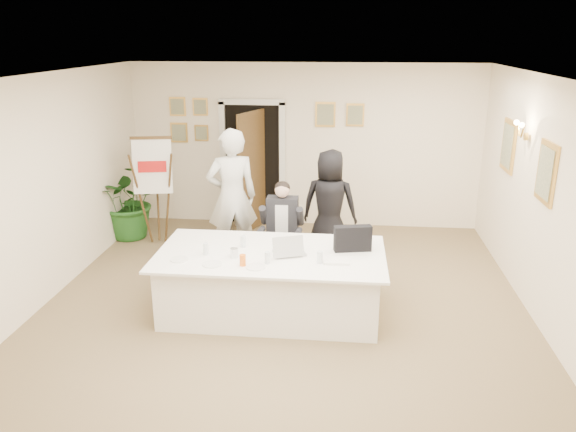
% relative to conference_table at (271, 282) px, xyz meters
% --- Properties ---
extents(floor, '(7.00, 7.00, 0.00)m').
position_rel_conference_table_xyz_m(floor, '(0.14, -0.08, -0.39)').
color(floor, brown).
rests_on(floor, ground).
extents(ceiling, '(6.00, 7.00, 0.02)m').
position_rel_conference_table_xyz_m(ceiling, '(0.14, -0.08, 2.41)').
color(ceiling, white).
rests_on(ceiling, wall_back).
extents(wall_back, '(6.00, 0.10, 2.80)m').
position_rel_conference_table_xyz_m(wall_back, '(0.14, 3.42, 1.01)').
color(wall_back, white).
rests_on(wall_back, floor).
extents(wall_front, '(6.00, 0.10, 2.80)m').
position_rel_conference_table_xyz_m(wall_front, '(0.14, -3.58, 1.01)').
color(wall_front, white).
rests_on(wall_front, floor).
extents(wall_left, '(0.10, 7.00, 2.80)m').
position_rel_conference_table_xyz_m(wall_left, '(-2.86, -0.08, 1.01)').
color(wall_left, white).
rests_on(wall_left, floor).
extents(wall_right, '(0.10, 7.00, 2.80)m').
position_rel_conference_table_xyz_m(wall_right, '(3.14, -0.08, 1.01)').
color(wall_right, white).
rests_on(wall_right, floor).
extents(doorway, '(1.14, 0.86, 2.20)m').
position_rel_conference_table_xyz_m(doorway, '(-0.75, 3.24, 0.65)').
color(doorway, black).
rests_on(doorway, floor).
extents(pictures_back_wall, '(3.40, 0.06, 0.80)m').
position_rel_conference_table_xyz_m(pictures_back_wall, '(-0.66, 3.39, 1.46)').
color(pictures_back_wall, gold).
rests_on(pictures_back_wall, wall_back).
extents(pictures_right_wall, '(0.06, 2.20, 0.80)m').
position_rel_conference_table_xyz_m(pictures_right_wall, '(3.11, 1.12, 1.36)').
color(pictures_right_wall, gold).
rests_on(pictures_right_wall, wall_right).
extents(wall_sconce, '(0.20, 0.30, 0.24)m').
position_rel_conference_table_xyz_m(wall_sconce, '(3.04, 1.12, 1.71)').
color(wall_sconce, '#B88F3B').
rests_on(wall_sconce, wall_right).
extents(conference_table, '(2.70, 1.44, 0.78)m').
position_rel_conference_table_xyz_m(conference_table, '(0.00, 0.00, 0.00)').
color(conference_table, white).
rests_on(conference_table, floor).
extents(seated_man, '(0.58, 0.62, 1.36)m').
position_rel_conference_table_xyz_m(seated_man, '(0.01, 1.14, 0.29)').
color(seated_man, black).
rests_on(seated_man, floor).
extents(flip_chart, '(0.62, 0.43, 1.72)m').
position_rel_conference_table_xyz_m(flip_chart, '(-2.13, 2.16, 0.40)').
color(flip_chart, '#3E2B13').
rests_on(flip_chart, floor).
extents(standing_man, '(0.85, 0.71, 2.00)m').
position_rel_conference_table_xyz_m(standing_man, '(-0.76, 1.52, 0.61)').
color(standing_man, silver).
rests_on(standing_man, floor).
extents(standing_woman, '(0.87, 0.63, 1.66)m').
position_rel_conference_table_xyz_m(standing_woman, '(0.64, 1.83, 0.44)').
color(standing_woman, black).
rests_on(standing_woman, floor).
extents(potted_palm, '(1.51, 1.45, 1.28)m').
position_rel_conference_table_xyz_m(potted_palm, '(-2.66, 2.42, 0.25)').
color(potted_palm, '#1E541C').
rests_on(potted_palm, floor).
extents(laptop, '(0.47, 0.48, 0.28)m').
position_rel_conference_table_xyz_m(laptop, '(0.22, -0.01, 0.52)').
color(laptop, '#B7BABC').
rests_on(laptop, conference_table).
extents(laptop_bag, '(0.46, 0.21, 0.31)m').
position_rel_conference_table_xyz_m(laptop_bag, '(0.96, 0.16, 0.54)').
color(laptop_bag, black).
rests_on(laptop_bag, conference_table).
extents(paper_stack, '(0.30, 0.21, 0.03)m').
position_rel_conference_table_xyz_m(paper_stack, '(0.79, -0.21, 0.40)').
color(paper_stack, white).
rests_on(paper_stack, conference_table).
extents(plate_left, '(0.26, 0.26, 0.01)m').
position_rel_conference_table_xyz_m(plate_left, '(-1.01, -0.33, 0.39)').
color(plate_left, white).
rests_on(plate_left, conference_table).
extents(plate_mid, '(0.23, 0.23, 0.01)m').
position_rel_conference_table_xyz_m(plate_mid, '(-0.60, -0.43, 0.39)').
color(plate_mid, white).
rests_on(plate_mid, conference_table).
extents(plate_near, '(0.22, 0.22, 0.01)m').
position_rel_conference_table_xyz_m(plate_near, '(-0.11, -0.46, 0.39)').
color(plate_near, white).
rests_on(plate_near, conference_table).
extents(glass_a, '(0.06, 0.06, 0.14)m').
position_rel_conference_table_xyz_m(glass_a, '(-0.75, -0.14, 0.45)').
color(glass_a, silver).
rests_on(glass_a, conference_table).
extents(glass_b, '(0.07, 0.07, 0.14)m').
position_rel_conference_table_xyz_m(glass_b, '(0.01, -0.33, 0.45)').
color(glass_b, silver).
rests_on(glass_b, conference_table).
extents(glass_c, '(0.08, 0.08, 0.14)m').
position_rel_conference_table_xyz_m(glass_c, '(0.60, -0.26, 0.45)').
color(glass_c, silver).
rests_on(glass_c, conference_table).
extents(glass_d, '(0.07, 0.07, 0.14)m').
position_rel_conference_table_xyz_m(glass_d, '(-0.36, 0.15, 0.45)').
color(glass_d, silver).
rests_on(glass_d, conference_table).
extents(oj_glass, '(0.09, 0.09, 0.13)m').
position_rel_conference_table_xyz_m(oj_glass, '(-0.26, -0.42, 0.45)').
color(oj_glass, orange).
rests_on(oj_glass, conference_table).
extents(steel_jug, '(0.12, 0.12, 0.11)m').
position_rel_conference_table_xyz_m(steel_jug, '(-0.40, -0.19, 0.44)').
color(steel_jug, silver).
rests_on(steel_jug, conference_table).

